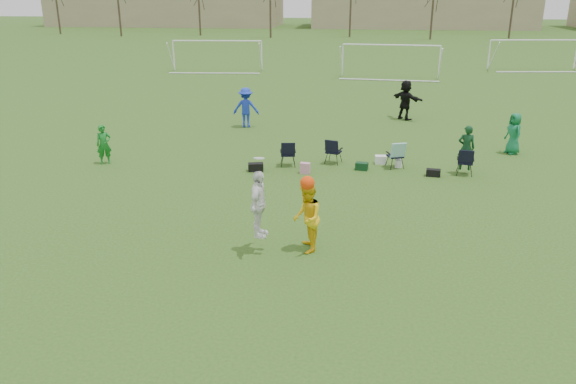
# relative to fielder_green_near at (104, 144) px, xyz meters

# --- Properties ---
(ground) EXTENTS (260.00, 260.00, 0.00)m
(ground) POSITION_rel_fielder_green_near_xyz_m (7.81, -7.41, -0.76)
(ground) COLOR #2C4D18
(ground) RESTS_ON ground
(fielder_green_near) EXTENTS (0.66, 0.60, 1.51)m
(fielder_green_near) POSITION_rel_fielder_green_near_xyz_m (0.00, 0.00, 0.00)
(fielder_green_near) COLOR #147122
(fielder_green_near) RESTS_ON ground
(fielder_blue) EXTENTS (1.30, 0.82, 1.91)m
(fielder_blue) POSITION_rel_fielder_green_near_xyz_m (4.17, 6.73, 0.20)
(fielder_blue) COLOR #1A35C5
(fielder_blue) RESTS_ON ground
(fielder_green_far) EXTENTS (0.80, 0.96, 1.67)m
(fielder_green_far) POSITION_rel_fielder_green_near_xyz_m (15.85, 3.46, 0.08)
(fielder_green_far) COLOR #136D40
(fielder_green_far) RESTS_ON ground
(fielder_black) EXTENTS (1.74, 1.74, 2.01)m
(fielder_black) POSITION_rel_fielder_green_near_xyz_m (11.93, 9.47, 0.25)
(fielder_black) COLOR black
(fielder_black) RESTS_ON ground
(center_contest) EXTENTS (1.84, 1.24, 2.50)m
(center_contest) POSITION_rel_fielder_green_near_xyz_m (7.94, -6.76, 0.32)
(center_contest) COLOR white
(center_contest) RESTS_ON ground
(sideline_setup) EXTENTS (8.21, 1.96, 1.78)m
(sideline_setup) POSITION_rel_fielder_green_near_xyz_m (10.61, 0.66, -0.22)
(sideline_setup) COLOR #0F381B
(sideline_setup) RESTS_ON ground
(goal_left) EXTENTS (7.39, 0.76, 2.46)m
(goal_left) POSITION_rel_fielder_green_near_xyz_m (-2.19, 26.59, 1.17)
(goal_left) COLOR white
(goal_left) RESTS_ON ground
(goal_mid) EXTENTS (7.40, 0.63, 2.46)m
(goal_mid) POSITION_rel_fielder_green_near_xyz_m (11.81, 24.59, 1.17)
(goal_mid) COLOR white
(goal_mid) RESTS_ON ground
(goal_right) EXTENTS (7.35, 1.14, 2.46)m
(goal_right) POSITION_rel_fielder_green_near_xyz_m (23.81, 30.59, 1.17)
(goal_right) COLOR white
(goal_right) RESTS_ON ground
(tree_line) EXTENTS (110.28, 3.28, 11.40)m
(tree_line) POSITION_rel_fielder_green_near_xyz_m (8.05, 62.43, 4.33)
(tree_line) COLOR #382B21
(tree_line) RESTS_ON ground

